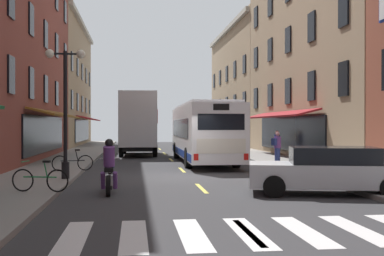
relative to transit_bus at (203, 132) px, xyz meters
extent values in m
cube|color=#333335|center=(-1.58, -7.13, -1.74)|extent=(34.80, 80.00, 0.10)
cube|color=#DBCC4C|center=(-1.58, -17.13, -1.69)|extent=(0.14, 2.40, 0.01)
cube|color=#DBCC4C|center=(-1.58, -10.63, -1.69)|extent=(0.14, 2.40, 0.01)
cube|color=#DBCC4C|center=(-1.58, -4.13, -1.69)|extent=(0.14, 2.40, 0.01)
cube|color=#DBCC4C|center=(-1.58, 2.37, -1.69)|extent=(0.14, 2.40, 0.01)
cube|color=#DBCC4C|center=(-1.58, 8.87, -1.69)|extent=(0.14, 2.40, 0.01)
cube|color=#DBCC4C|center=(-1.58, 15.37, -1.69)|extent=(0.14, 2.40, 0.01)
cube|color=#DBCC4C|center=(-1.58, 21.87, -1.69)|extent=(0.14, 2.40, 0.01)
cube|color=#DBCC4C|center=(-1.58, 28.37, -1.69)|extent=(0.14, 2.40, 0.01)
cube|color=silver|center=(-4.88, -17.13, -1.69)|extent=(0.50, 2.80, 0.01)
cube|color=silver|center=(-3.78, -17.13, -1.69)|extent=(0.50, 2.80, 0.01)
cube|color=silver|center=(-2.68, -17.13, -1.69)|extent=(0.50, 2.80, 0.01)
cube|color=silver|center=(-1.58, -17.13, -1.69)|extent=(0.50, 2.80, 0.01)
cube|color=silver|center=(-0.48, -17.13, -1.69)|extent=(0.50, 2.80, 0.01)
cube|color=silver|center=(0.62, -17.13, -1.69)|extent=(0.50, 2.80, 0.01)
cube|color=gray|center=(-7.48, -7.13, -1.62)|extent=(3.00, 80.00, 0.14)
cube|color=gray|center=(4.32, -7.13, -1.62)|extent=(3.00, 80.00, 0.14)
cube|color=black|center=(-8.94, 2.87, -0.14)|extent=(0.10, 12.00, 2.10)
cube|color=brown|center=(-8.23, 2.87, 1.06)|extent=(1.38, 11.20, 0.44)
cube|color=black|center=(-8.94, -5.13, 2.51)|extent=(0.10, 1.00, 1.60)
cube|color=black|center=(-8.94, -1.13, 2.51)|extent=(0.10, 1.00, 1.60)
cube|color=black|center=(-8.94, 2.87, 2.51)|extent=(0.10, 1.00, 1.60)
cube|color=black|center=(-8.94, 6.87, 2.51)|extent=(0.10, 1.00, 1.60)
cube|color=black|center=(-8.94, 10.87, 2.51)|extent=(0.10, 1.00, 1.60)
cube|color=black|center=(-8.94, -1.13, 5.71)|extent=(0.10, 1.00, 1.60)
cube|color=black|center=(-8.94, 2.87, 5.71)|extent=(0.10, 1.00, 1.60)
cube|color=black|center=(-8.94, 6.87, 5.71)|extent=(0.10, 1.00, 1.60)
cube|color=black|center=(-8.94, 10.87, 5.71)|extent=(0.10, 1.00, 1.60)
cube|color=black|center=(-8.94, 10.87, 8.91)|extent=(0.10, 1.00, 1.60)
cube|color=#9E8466|center=(-12.98, 22.87, 4.46)|extent=(8.00, 19.90, 12.29)
cube|color=#B2AD9E|center=(-8.88, 22.87, 10.25)|extent=(0.44, 19.40, 0.40)
cube|color=black|center=(-8.94, 22.87, -0.14)|extent=(0.10, 12.00, 2.10)
cube|color=maroon|center=(-8.23, 22.87, 1.06)|extent=(1.38, 11.20, 0.44)
cube|color=black|center=(-8.94, 14.87, 2.51)|extent=(0.10, 1.00, 1.60)
cube|color=black|center=(-8.94, 18.87, 2.51)|extent=(0.10, 1.00, 1.60)
cube|color=black|center=(-8.94, 22.87, 2.51)|extent=(0.10, 1.00, 1.60)
cube|color=black|center=(-8.94, 26.87, 2.51)|extent=(0.10, 1.00, 1.60)
cube|color=black|center=(-8.94, 30.87, 2.51)|extent=(0.10, 1.00, 1.60)
cube|color=black|center=(-8.94, 14.87, 5.71)|extent=(0.10, 1.00, 1.60)
cube|color=black|center=(-8.94, 18.87, 5.71)|extent=(0.10, 1.00, 1.60)
cube|color=black|center=(-8.94, 22.87, 5.71)|extent=(0.10, 1.00, 1.60)
cube|color=black|center=(-8.94, 26.87, 5.71)|extent=(0.10, 1.00, 1.60)
cube|color=black|center=(-8.94, 30.87, 5.71)|extent=(0.10, 1.00, 1.60)
cube|color=#9E8466|center=(9.82, 2.87, 6.86)|extent=(8.00, 19.90, 17.09)
cube|color=black|center=(5.78, 2.87, -0.14)|extent=(0.10, 12.00, 2.10)
cube|color=maroon|center=(5.07, 2.87, 1.06)|extent=(1.38, 11.20, 0.44)
cube|color=black|center=(5.78, -5.13, 2.51)|extent=(0.10, 1.00, 1.60)
cube|color=black|center=(5.78, -1.13, 2.51)|extent=(0.10, 1.00, 1.60)
cube|color=black|center=(5.78, 2.87, 2.51)|extent=(0.10, 1.00, 1.60)
cube|color=black|center=(5.78, 6.87, 2.51)|extent=(0.10, 1.00, 1.60)
cube|color=black|center=(5.78, 10.87, 2.51)|extent=(0.10, 1.00, 1.60)
cube|color=black|center=(5.78, -5.13, 5.71)|extent=(0.10, 1.00, 1.60)
cube|color=black|center=(5.78, -1.13, 5.71)|extent=(0.10, 1.00, 1.60)
cube|color=black|center=(5.78, 2.87, 5.71)|extent=(0.10, 1.00, 1.60)
cube|color=black|center=(5.78, 6.87, 5.71)|extent=(0.10, 1.00, 1.60)
cube|color=black|center=(5.78, 10.87, 5.71)|extent=(0.10, 1.00, 1.60)
cube|color=black|center=(5.78, 6.87, 8.91)|extent=(0.10, 1.00, 1.60)
cube|color=black|center=(5.78, 10.87, 8.91)|extent=(0.10, 1.00, 1.60)
cube|color=#9E8466|center=(9.82, 22.87, 4.41)|extent=(8.00, 19.90, 12.21)
cube|color=#B2AD9E|center=(5.72, 22.87, 10.17)|extent=(0.44, 19.40, 0.40)
cube|color=black|center=(5.78, 22.87, -0.14)|extent=(0.10, 12.00, 2.10)
cube|color=black|center=(5.07, 22.87, 1.06)|extent=(1.38, 11.20, 0.44)
cube|color=black|center=(5.78, 14.87, 2.51)|extent=(0.10, 1.00, 1.60)
cube|color=black|center=(5.78, 18.87, 2.51)|extent=(0.10, 1.00, 1.60)
cube|color=black|center=(5.78, 22.87, 2.51)|extent=(0.10, 1.00, 1.60)
cube|color=black|center=(5.78, 26.87, 2.51)|extent=(0.10, 1.00, 1.60)
cube|color=black|center=(5.78, 30.87, 2.51)|extent=(0.10, 1.00, 1.60)
cube|color=black|center=(5.78, 14.87, 5.71)|extent=(0.10, 1.00, 1.60)
cube|color=black|center=(5.78, 18.87, 5.71)|extent=(0.10, 1.00, 1.60)
cube|color=black|center=(5.78, 22.87, 5.71)|extent=(0.10, 1.00, 1.60)
cube|color=black|center=(5.78, 26.87, 5.71)|extent=(0.10, 1.00, 1.60)
cube|color=black|center=(5.78, 30.87, 5.71)|extent=(0.10, 1.00, 1.60)
cube|color=white|center=(0.00, -0.06, 0.02)|extent=(2.63, 11.47, 2.73)
cube|color=silver|center=(0.00, -0.06, 1.45)|extent=(2.42, 10.27, 0.16)
cube|color=black|center=(0.00, 0.24, 0.22)|extent=(2.66, 9.07, 0.96)
cube|color=#193899|center=(0.00, -0.06, -1.09)|extent=(2.66, 11.07, 0.36)
cube|color=black|center=(0.04, 5.63, 0.22)|extent=(2.25, 0.14, 1.10)
cube|color=black|center=(-0.04, -5.75, 0.53)|extent=(2.05, 0.13, 0.70)
cube|color=silver|center=(-0.04, -5.76, -0.52)|extent=(2.15, 0.12, 0.64)
cube|color=black|center=(-0.04, -5.76, 1.17)|extent=(0.70, 0.11, 0.28)
cube|color=red|center=(-1.14, -5.76, -0.99)|extent=(0.20, 0.08, 0.28)
cube|color=red|center=(1.05, -5.77, -0.99)|extent=(0.20, 0.08, 0.28)
cylinder|color=black|center=(-1.15, 3.68, -1.19)|extent=(0.31, 1.00, 1.00)
cylinder|color=black|center=(1.20, 3.66, -1.19)|extent=(0.31, 1.00, 1.00)
cylinder|color=black|center=(-1.20, -3.28, -1.19)|extent=(0.31, 1.00, 1.00)
cylinder|color=black|center=(1.15, -3.29, -1.19)|extent=(0.31, 1.00, 1.00)
cube|color=white|center=(-3.40, 9.41, -0.14)|extent=(2.36, 2.29, 2.40)
cube|color=black|center=(-3.37, 10.48, 0.71)|extent=(2.00, 0.15, 0.80)
cube|color=silver|center=(-3.49, 5.91, 0.77)|extent=(2.53, 4.83, 3.52)
cube|color=maroon|center=(-2.27, 5.88, 0.94)|extent=(0.14, 2.86, 0.90)
cube|color=black|center=(-3.47, 7.03, -1.14)|extent=(2.07, 6.64, 0.24)
cylinder|color=black|center=(-4.51, 9.24, -1.24)|extent=(0.30, 0.91, 0.90)
cylinder|color=black|center=(-2.31, 9.18, -1.24)|extent=(0.30, 0.91, 0.90)
cylinder|color=black|center=(-4.61, 5.23, -1.24)|extent=(0.30, 0.91, 0.90)
cylinder|color=black|center=(-2.41, 5.17, -1.24)|extent=(0.30, 0.91, 0.90)
cube|color=#144723|center=(-3.39, 16.41, -1.08)|extent=(1.93, 4.25, 0.74)
cube|color=black|center=(-3.39, 16.24, -0.48)|extent=(1.76, 2.30, 0.51)
cube|color=red|center=(-4.17, 14.31, -0.81)|extent=(0.20, 0.06, 0.14)
cube|color=red|center=(-2.63, 14.30, -0.81)|extent=(0.20, 0.06, 0.14)
cylinder|color=black|center=(-4.28, 17.83, -1.37)|extent=(0.22, 0.64, 0.64)
cylinder|color=black|center=(-2.48, 17.82, -1.37)|extent=(0.22, 0.64, 0.64)
cylinder|color=black|center=(-4.30, 14.99, -1.37)|extent=(0.22, 0.64, 0.64)
cylinder|color=black|center=(-2.50, 14.98, -1.37)|extent=(0.22, 0.64, 0.64)
cube|color=silver|center=(1.96, -12.42, -1.11)|extent=(4.90, 2.84, 0.69)
cube|color=black|center=(2.14, -12.47, -0.53)|extent=(2.81, 2.19, 0.52)
cylinder|color=black|center=(0.20, -12.87, -1.37)|extent=(0.67, 0.37, 0.64)
cylinder|color=black|center=(0.60, -11.22, -1.37)|extent=(0.67, 0.37, 0.64)
cylinder|color=black|center=(3.72, -11.98, -1.37)|extent=(0.67, 0.37, 0.64)
cylinder|color=black|center=(-4.54, -10.63, -1.38)|extent=(0.11, 0.62, 0.62)
cylinder|color=black|center=(-4.52, -12.08, -1.38)|extent=(0.13, 0.62, 0.62)
cylinder|color=#B2B2B7|center=(-4.54, -10.75, -1.08)|extent=(0.07, 0.33, 0.68)
ellipsoid|color=navy|center=(-4.53, -11.18, -0.88)|extent=(0.33, 0.56, 0.28)
cube|color=black|center=(-4.53, -11.58, -0.95)|extent=(0.27, 0.56, 0.12)
cube|color=#B2B2B7|center=(-4.53, -11.36, -1.29)|extent=(0.25, 0.40, 0.30)
cylinder|color=#B2B2B7|center=(-4.54, -10.85, -0.67)|extent=(0.62, 0.05, 0.04)
cylinder|color=#66387F|center=(-4.53, -11.51, -0.56)|extent=(0.35, 0.46, 0.66)
sphere|color=black|center=(-4.53, -11.40, -0.16)|extent=(0.26, 0.26, 0.26)
cylinder|color=#66387F|center=(-4.71, -11.48, -1.29)|extent=(0.15, 0.36, 0.56)
cylinder|color=#66387F|center=(-4.35, -11.47, -1.29)|extent=(0.15, 0.36, 0.56)
torus|color=black|center=(-7.00, -11.75, -1.22)|extent=(0.66, 0.20, 0.66)
torus|color=black|center=(-5.97, -11.99, -1.22)|extent=(0.66, 0.20, 0.66)
cylinder|color=#1E7F3F|center=(-6.48, -11.87, -1.12)|extent=(0.98, 0.27, 0.04)
cylinder|color=#1E7F3F|center=(-6.31, -11.91, -0.94)|extent=(0.14, 0.07, 0.50)
cube|color=black|center=(-6.29, -11.92, -0.67)|extent=(0.22, 0.16, 0.06)
cylinder|color=#1E7F3F|center=(-6.92, -11.77, -0.67)|extent=(0.14, 0.47, 0.03)
torus|color=black|center=(-6.88, -5.56, -1.22)|extent=(0.66, 0.18, 0.66)
torus|color=black|center=(-5.85, -5.34, -1.22)|extent=(0.66, 0.18, 0.66)
cylinder|color=black|center=(-6.36, -5.45, -1.12)|extent=(0.98, 0.25, 0.04)
cylinder|color=black|center=(-6.19, -5.41, -0.94)|extent=(0.14, 0.06, 0.50)
cube|color=black|center=(-6.17, -5.41, -0.67)|extent=(0.22, 0.16, 0.06)
cylinder|color=black|center=(-6.80, -5.54, -0.67)|extent=(0.13, 0.48, 0.03)
cylinder|color=navy|center=(3.54, -2.25, -1.17)|extent=(0.28, 0.28, 0.76)
cylinder|color=#66387F|center=(3.54, -2.25, -0.50)|extent=(0.36, 0.36, 0.59)
sphere|color=#B16D71|center=(3.54, -2.25, -0.08)|extent=(0.21, 0.21, 0.21)
cube|color=navy|center=(3.33, -2.36, -0.47)|extent=(0.26, 0.30, 0.36)
cylinder|color=navy|center=(3.36, 8.11, -1.14)|extent=(0.28, 0.28, 0.83)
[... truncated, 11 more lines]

